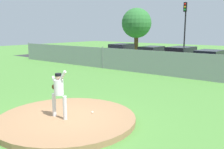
{
  "coord_description": "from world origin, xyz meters",
  "views": [
    {
      "loc": [
        6.33,
        -5.53,
        3.14
      ],
      "look_at": [
        -0.27,
        2.86,
        1.22
      ],
      "focal_mm": 40.4,
      "sensor_mm": 36.0,
      "label": 1
    }
  ],
  "objects": [
    {
      "name": "chainlink_fence",
      "position": [
        0.0,
        10.0,
        0.84
      ],
      "size": [
        34.31,
        0.07,
        1.78
      ],
      "color": "gray",
      "rests_on": "ground_plane"
    },
    {
      "name": "tree_slender_far",
      "position": [
        -12.0,
        23.0,
        3.92
      ],
      "size": [
        3.91,
        3.91,
        5.9
      ],
      "color": "#4C331E",
      "rests_on": "ground_plane"
    },
    {
      "name": "parked_car_white",
      "position": [
        -8.12,
        14.35,
        0.82
      ],
      "size": [
        2.08,
        4.28,
        1.75
      ],
      "color": "silver",
      "rests_on": "ground_plane"
    },
    {
      "name": "baseball",
      "position": [
        0.47,
        0.8,
        0.22
      ],
      "size": [
        0.07,
        0.07,
        0.07
      ],
      "primitive_type": "sphere",
      "color": "white",
      "rests_on": "pitchers_mound"
    },
    {
      "name": "asphalt_strip",
      "position": [
        0.0,
        14.5,
        0.0
      ],
      "size": [
        44.0,
        7.0,
        0.01
      ],
      "primitive_type": "cube",
      "color": "#2B2B2D",
      "rests_on": "ground_plane"
    },
    {
      "name": "ground_plane",
      "position": [
        0.0,
        6.0,
        0.0
      ],
      "size": [
        80.0,
        80.0,
        0.0
      ],
      "primitive_type": "plane",
      "color": "#4C8438"
    },
    {
      "name": "pitchers_mound",
      "position": [
        0.0,
        0.0,
        0.09
      ],
      "size": [
        4.74,
        4.74,
        0.19
      ],
      "primitive_type": "cylinder",
      "color": "#99704C",
      "rests_on": "ground_plane"
    },
    {
      "name": "parked_car_champagne",
      "position": [
        -5.16,
        14.99,
        0.76
      ],
      "size": [
        1.83,
        4.35,
        1.59
      ],
      "color": "tan",
      "rests_on": "ground_plane"
    },
    {
      "name": "pitcher_youth",
      "position": [
        -0.1,
        -0.22,
        1.13
      ],
      "size": [
        0.78,
        0.32,
        1.65
      ],
      "color": "silver",
      "rests_on": "pitchers_mound"
    },
    {
      "name": "traffic_light_near",
      "position": [
        -3.62,
        18.73,
        3.85
      ],
      "size": [
        0.28,
        0.46,
        5.72
      ],
      "color": "black",
      "rests_on": "ground_plane"
    },
    {
      "name": "parked_car_navy",
      "position": [
        0.32,
        14.18,
        0.75
      ],
      "size": [
        1.93,
        4.13,
        1.57
      ],
      "color": "#161E4C",
      "rests_on": "ground_plane"
    },
    {
      "name": "parked_car_burgundy",
      "position": [
        -2.27,
        14.89,
        0.8
      ],
      "size": [
        2.16,
        4.82,
        1.68
      ],
      "color": "maroon",
      "rests_on": "ground_plane"
    }
  ]
}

